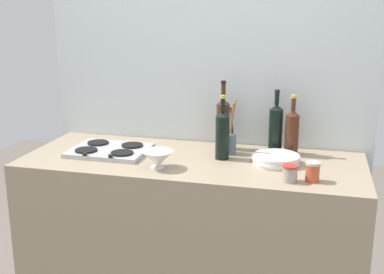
{
  "coord_description": "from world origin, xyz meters",
  "views": [
    {
      "loc": [
        0.62,
        -2.43,
        1.7
      ],
      "look_at": [
        0.0,
        0.0,
        1.02
      ],
      "focal_mm": 46.28,
      "sensor_mm": 36.0,
      "label": 1
    }
  ],
  "objects_px": {
    "plate_stack": "(276,159)",
    "utensil_crock": "(229,141)",
    "wine_bottle_mid_right": "(292,132)",
    "condiment_jar_front": "(313,172)",
    "mixing_bowl": "(158,159)",
    "stovetop_hob": "(110,150)",
    "wine_bottle_rightmost": "(223,123)",
    "wine_bottle_leftmost": "(222,134)",
    "condiment_jar_rear": "(290,173)",
    "wine_bottle_mid_left": "(276,128)"
  },
  "relations": [
    {
      "from": "plate_stack",
      "to": "utensil_crock",
      "type": "xyz_separation_m",
      "value": [
        -0.27,
        0.12,
        0.05
      ]
    },
    {
      "from": "wine_bottle_mid_right",
      "to": "condiment_jar_front",
      "type": "distance_m",
      "value": 0.42
    },
    {
      "from": "mixing_bowl",
      "to": "wine_bottle_mid_right",
      "type": "bearing_deg",
      "value": 31.7
    },
    {
      "from": "stovetop_hob",
      "to": "plate_stack",
      "type": "xyz_separation_m",
      "value": [
        0.91,
        0.03,
        0.01
      ]
    },
    {
      "from": "utensil_crock",
      "to": "condiment_jar_front",
      "type": "xyz_separation_m",
      "value": [
        0.45,
        -0.34,
        -0.02
      ]
    },
    {
      "from": "wine_bottle_rightmost",
      "to": "mixing_bowl",
      "type": "xyz_separation_m",
      "value": [
        -0.25,
        -0.43,
        -0.1
      ]
    },
    {
      "from": "stovetop_hob",
      "to": "wine_bottle_mid_right",
      "type": "xyz_separation_m",
      "value": [
        0.97,
        0.2,
        0.12
      ]
    },
    {
      "from": "wine_bottle_mid_right",
      "to": "mixing_bowl",
      "type": "distance_m",
      "value": 0.75
    },
    {
      "from": "plate_stack",
      "to": "wine_bottle_leftmost",
      "type": "distance_m",
      "value": 0.31
    },
    {
      "from": "plate_stack",
      "to": "wine_bottle_leftmost",
      "type": "xyz_separation_m",
      "value": [
        -0.28,
        0.02,
        0.11
      ]
    },
    {
      "from": "wine_bottle_rightmost",
      "to": "condiment_jar_rear",
      "type": "height_order",
      "value": "wine_bottle_rightmost"
    },
    {
      "from": "condiment_jar_front",
      "to": "condiment_jar_rear",
      "type": "bearing_deg",
      "value": -163.31
    },
    {
      "from": "wine_bottle_mid_right",
      "to": "wine_bottle_rightmost",
      "type": "relative_size",
      "value": 0.85
    },
    {
      "from": "wine_bottle_rightmost",
      "to": "condiment_jar_rear",
      "type": "xyz_separation_m",
      "value": [
        0.4,
        -0.46,
        -0.11
      ]
    },
    {
      "from": "stovetop_hob",
      "to": "condiment_jar_rear",
      "type": "height_order",
      "value": "condiment_jar_rear"
    },
    {
      "from": "plate_stack",
      "to": "wine_bottle_mid_left",
      "type": "distance_m",
      "value": 0.23
    },
    {
      "from": "condiment_jar_rear",
      "to": "wine_bottle_mid_left",
      "type": "bearing_deg",
      "value": 103.62
    },
    {
      "from": "wine_bottle_mid_right",
      "to": "wine_bottle_rightmost",
      "type": "height_order",
      "value": "wine_bottle_rightmost"
    },
    {
      "from": "stovetop_hob",
      "to": "mixing_bowl",
      "type": "height_order",
      "value": "mixing_bowl"
    },
    {
      "from": "stovetop_hob",
      "to": "mixing_bowl",
      "type": "relative_size",
      "value": 2.62
    },
    {
      "from": "wine_bottle_leftmost",
      "to": "wine_bottle_mid_left",
      "type": "distance_m",
      "value": 0.32
    },
    {
      "from": "wine_bottle_leftmost",
      "to": "condiment_jar_front",
      "type": "bearing_deg",
      "value": -26.9
    },
    {
      "from": "wine_bottle_mid_left",
      "to": "utensil_crock",
      "type": "xyz_separation_m",
      "value": [
        -0.24,
        -0.08,
        -0.07
      ]
    },
    {
      "from": "stovetop_hob",
      "to": "plate_stack",
      "type": "bearing_deg",
      "value": 1.8
    },
    {
      "from": "wine_bottle_leftmost",
      "to": "utensil_crock",
      "type": "bearing_deg",
      "value": 79.44
    },
    {
      "from": "stovetop_hob",
      "to": "utensil_crock",
      "type": "relative_size",
      "value": 1.39
    },
    {
      "from": "mixing_bowl",
      "to": "condiment_jar_front",
      "type": "xyz_separation_m",
      "value": [
        0.75,
        -0.01,
        -0.0
      ]
    },
    {
      "from": "mixing_bowl",
      "to": "wine_bottle_leftmost",
      "type": "bearing_deg",
      "value": 39.62
    },
    {
      "from": "wine_bottle_rightmost",
      "to": "wine_bottle_mid_right",
      "type": "bearing_deg",
      "value": -5.03
    },
    {
      "from": "wine_bottle_mid_left",
      "to": "wine_bottle_rightmost",
      "type": "xyz_separation_m",
      "value": [
        -0.3,
        0.01,
        0.01
      ]
    },
    {
      "from": "stovetop_hob",
      "to": "wine_bottle_leftmost",
      "type": "relative_size",
      "value": 1.22
    },
    {
      "from": "wine_bottle_mid_left",
      "to": "wine_bottle_rightmost",
      "type": "bearing_deg",
      "value": 178.06
    },
    {
      "from": "stovetop_hob",
      "to": "wine_bottle_mid_left",
      "type": "xyz_separation_m",
      "value": [
        0.88,
        0.23,
        0.13
      ]
    },
    {
      "from": "stovetop_hob",
      "to": "wine_bottle_mid_right",
      "type": "bearing_deg",
      "value": 11.84
    },
    {
      "from": "wine_bottle_mid_left",
      "to": "condiment_jar_front",
      "type": "xyz_separation_m",
      "value": [
        0.21,
        -0.42,
        -0.09
      ]
    },
    {
      "from": "condiment_jar_rear",
      "to": "utensil_crock",
      "type": "bearing_deg",
      "value": 133.55
    },
    {
      "from": "plate_stack",
      "to": "wine_bottle_leftmost",
      "type": "height_order",
      "value": "wine_bottle_leftmost"
    },
    {
      "from": "utensil_crock",
      "to": "condiment_jar_rear",
      "type": "distance_m",
      "value": 0.51
    },
    {
      "from": "condiment_jar_rear",
      "to": "condiment_jar_front",
      "type": "bearing_deg",
      "value": 16.69
    },
    {
      "from": "stovetop_hob",
      "to": "condiment_jar_front",
      "type": "xyz_separation_m",
      "value": [
        1.09,
        -0.19,
        0.03
      ]
    },
    {
      "from": "utensil_crock",
      "to": "condiment_jar_rear",
      "type": "xyz_separation_m",
      "value": [
        0.35,
        -0.37,
        -0.03
      ]
    },
    {
      "from": "mixing_bowl",
      "to": "condiment_jar_rear",
      "type": "bearing_deg",
      "value": -3.1
    },
    {
      "from": "stovetop_hob",
      "to": "plate_stack",
      "type": "distance_m",
      "value": 0.91
    },
    {
      "from": "plate_stack",
      "to": "wine_bottle_rightmost",
      "type": "xyz_separation_m",
      "value": [
        -0.32,
        0.21,
        0.13
      ]
    },
    {
      "from": "stovetop_hob",
      "to": "wine_bottle_rightmost",
      "type": "relative_size",
      "value": 1.07
    },
    {
      "from": "plate_stack",
      "to": "mixing_bowl",
      "type": "bearing_deg",
      "value": -159.18
    },
    {
      "from": "wine_bottle_mid_right",
      "to": "utensil_crock",
      "type": "height_order",
      "value": "wine_bottle_mid_right"
    },
    {
      "from": "plate_stack",
      "to": "wine_bottle_mid_right",
      "type": "relative_size",
      "value": 0.74
    },
    {
      "from": "wine_bottle_mid_left",
      "to": "wine_bottle_rightmost",
      "type": "height_order",
      "value": "wine_bottle_rightmost"
    },
    {
      "from": "condiment_jar_rear",
      "to": "wine_bottle_mid_right",
      "type": "bearing_deg",
      "value": 92.6
    }
  ]
}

